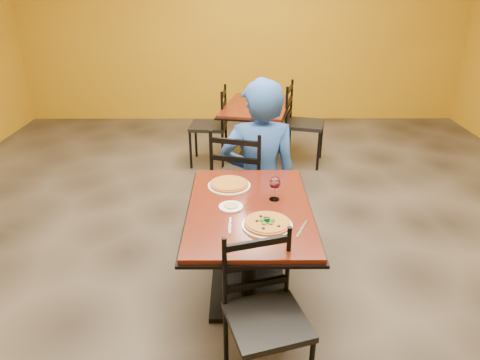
{
  "coord_description": "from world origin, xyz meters",
  "views": [
    {
      "loc": [
        -0.07,
        -2.99,
        2.1
      ],
      "look_at": [
        -0.06,
        -0.3,
        0.85
      ],
      "focal_mm": 32.06,
      "sensor_mm": 36.0,
      "label": 1
    }
  ],
  "objects_px": {
    "table_main": "(249,231)",
    "diner": "(259,160)",
    "plate_main": "(267,225)",
    "chair_second_left": "(208,126)",
    "plate_far": "(229,186)",
    "side_plate": "(231,207)",
    "wine_glass": "(275,188)",
    "pizza_far": "(229,184)",
    "table_second": "(256,121)",
    "chair_main_near": "(267,322)",
    "chair_second_right": "(305,125)",
    "pizza_main": "(267,223)",
    "chair_main_far": "(242,180)"
  },
  "relations": [
    {
      "from": "chair_second_left",
      "to": "chair_second_right",
      "type": "height_order",
      "value": "chair_second_right"
    },
    {
      "from": "plate_far",
      "to": "diner",
      "type": "bearing_deg",
      "value": 67.54
    },
    {
      "from": "plate_main",
      "to": "plate_far",
      "type": "bearing_deg",
      "value": 113.39
    },
    {
      "from": "side_plate",
      "to": "wine_glass",
      "type": "height_order",
      "value": "wine_glass"
    },
    {
      "from": "pizza_main",
      "to": "plate_far",
      "type": "bearing_deg",
      "value": 113.39
    },
    {
      "from": "pizza_far",
      "to": "side_plate",
      "type": "distance_m",
      "value": 0.32
    },
    {
      "from": "plate_far",
      "to": "side_plate",
      "type": "xyz_separation_m",
      "value": [
        0.02,
        -0.32,
        0.0
      ]
    },
    {
      "from": "pizza_main",
      "to": "side_plate",
      "type": "bearing_deg",
      "value": 133.46
    },
    {
      "from": "diner",
      "to": "plate_far",
      "type": "relative_size",
      "value": 4.57
    },
    {
      "from": "table_main",
      "to": "wine_glass",
      "type": "distance_m",
      "value": 0.35
    },
    {
      "from": "plate_main",
      "to": "table_main",
      "type": "bearing_deg",
      "value": 112.13
    },
    {
      "from": "chair_main_near",
      "to": "pizza_far",
      "type": "xyz_separation_m",
      "value": [
        -0.22,
        1.04,
        0.32
      ]
    },
    {
      "from": "chair_second_left",
      "to": "plate_far",
      "type": "bearing_deg",
      "value": 12.0
    },
    {
      "from": "chair_second_right",
      "to": "pizza_far",
      "type": "height_order",
      "value": "chair_second_right"
    },
    {
      "from": "diner",
      "to": "plate_far",
      "type": "xyz_separation_m",
      "value": [
        -0.25,
        -0.6,
        0.05
      ]
    },
    {
      "from": "plate_main",
      "to": "pizza_far",
      "type": "relative_size",
      "value": 1.11
    },
    {
      "from": "diner",
      "to": "side_plate",
      "type": "bearing_deg",
      "value": 72.4
    },
    {
      "from": "table_main",
      "to": "wine_glass",
      "type": "xyz_separation_m",
      "value": [
        0.17,
        0.1,
        0.28
      ]
    },
    {
      "from": "chair_main_far",
      "to": "side_plate",
      "type": "bearing_deg",
      "value": 102.14
    },
    {
      "from": "table_main",
      "to": "plate_far",
      "type": "xyz_separation_m",
      "value": [
        -0.14,
        0.31,
        0.2
      ]
    },
    {
      "from": "chair_main_near",
      "to": "pizza_main",
      "type": "xyz_separation_m",
      "value": [
        0.02,
        0.49,
        0.32
      ]
    },
    {
      "from": "chair_main_near",
      "to": "plate_far",
      "type": "bearing_deg",
      "value": 85.27
    },
    {
      "from": "pizza_main",
      "to": "pizza_far",
      "type": "bearing_deg",
      "value": 113.39
    },
    {
      "from": "plate_far",
      "to": "side_plate",
      "type": "height_order",
      "value": "same"
    },
    {
      "from": "table_main",
      "to": "plate_far",
      "type": "distance_m",
      "value": 0.39
    },
    {
      "from": "table_main",
      "to": "plate_main",
      "type": "bearing_deg",
      "value": -67.87
    },
    {
      "from": "chair_second_right",
      "to": "side_plate",
      "type": "xyz_separation_m",
      "value": [
        -0.87,
        -2.58,
        0.25
      ]
    },
    {
      "from": "chair_second_left",
      "to": "chair_second_right",
      "type": "bearing_deg",
      "value": 94.37
    },
    {
      "from": "table_second",
      "to": "pizza_far",
      "type": "height_order",
      "value": "pizza_far"
    },
    {
      "from": "table_main",
      "to": "diner",
      "type": "distance_m",
      "value": 0.93
    },
    {
      "from": "chair_second_left",
      "to": "diner",
      "type": "height_order",
      "value": "diner"
    },
    {
      "from": "pizza_main",
      "to": "wine_glass",
      "type": "xyz_separation_m",
      "value": [
        0.07,
        0.35,
        0.07
      ]
    },
    {
      "from": "chair_main_near",
      "to": "side_plate",
      "type": "relative_size",
      "value": 5.61
    },
    {
      "from": "diner",
      "to": "pizza_main",
      "type": "distance_m",
      "value": 1.16
    },
    {
      "from": "diner",
      "to": "side_plate",
      "type": "distance_m",
      "value": 0.95
    },
    {
      "from": "chair_second_left",
      "to": "side_plate",
      "type": "relative_size",
      "value": 6.0
    },
    {
      "from": "pizza_far",
      "to": "side_plate",
      "type": "height_order",
      "value": "pizza_far"
    },
    {
      "from": "chair_main_near",
      "to": "pizza_main",
      "type": "height_order",
      "value": "chair_main_near"
    },
    {
      "from": "chair_second_right",
      "to": "wine_glass",
      "type": "distance_m",
      "value": 2.55
    },
    {
      "from": "table_second",
      "to": "chair_second_left",
      "type": "relative_size",
      "value": 1.31
    },
    {
      "from": "chair_second_right",
      "to": "pizza_main",
      "type": "height_order",
      "value": "chair_second_right"
    },
    {
      "from": "chair_second_right",
      "to": "plate_far",
      "type": "bearing_deg",
      "value": 173.41
    },
    {
      "from": "table_second",
      "to": "side_plate",
      "type": "xyz_separation_m",
      "value": [
        -0.27,
        -2.58,
        0.2
      ]
    },
    {
      "from": "table_second",
      "to": "chair_main_near",
      "type": "xyz_separation_m",
      "value": [
        -0.07,
        -3.3,
        -0.1
      ]
    },
    {
      "from": "diner",
      "to": "wine_glass",
      "type": "xyz_separation_m",
      "value": [
        0.06,
        -0.81,
        0.13
      ]
    },
    {
      "from": "pizza_far",
      "to": "chair_second_left",
      "type": "bearing_deg",
      "value": 97.63
    },
    {
      "from": "diner",
      "to": "side_plate",
      "type": "height_order",
      "value": "diner"
    },
    {
      "from": "plate_far",
      "to": "pizza_far",
      "type": "xyz_separation_m",
      "value": [
        0.0,
        0.0,
        0.02
      ]
    },
    {
      "from": "table_second",
      "to": "chair_main_near",
      "type": "bearing_deg",
      "value": -91.24
    },
    {
      "from": "table_main",
      "to": "diner",
      "type": "relative_size",
      "value": 0.87
    }
  ]
}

